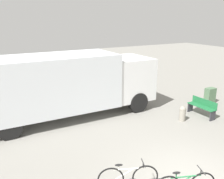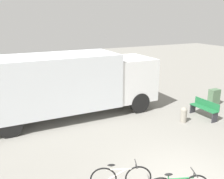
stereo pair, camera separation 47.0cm
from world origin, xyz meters
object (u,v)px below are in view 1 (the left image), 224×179
Objects in this scene: delivery_truck at (65,83)px; utility_box at (210,96)px; bicycle_near at (128,178)px; bollard_near_bench at (183,113)px; park_bench at (202,107)px.

delivery_truck is 10.02× the size of utility_box.
delivery_truck is 8.07m from utility_box.
utility_box is at bearing 48.85° from bicycle_near.
bollard_near_bench is (4.58, -3.07, -1.32)m from delivery_truck.
utility_box reaches higher than park_bench.
bollard_near_bench is at bearing 53.06° from bicycle_near.
utility_box is at bearing -60.32° from park_bench.
bicycle_near is 5.64m from bollard_near_bench.
bicycle_near is 1.84× the size of utility_box.
park_bench is 6.78m from bicycle_near.
utility_box reaches higher than bollard_near_bench.
delivery_truck is 5.94× the size of park_bench.
utility_box is at bearing 19.34° from bollard_near_bench.
bollard_near_bench is 0.82× the size of utility_box.
bollard_near_bench is (4.85, 2.88, -0.00)m from bicycle_near.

